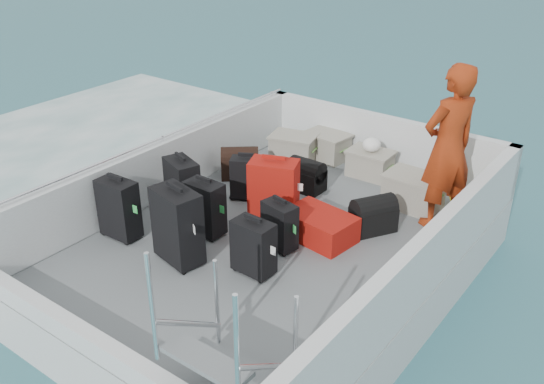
{
  "coord_description": "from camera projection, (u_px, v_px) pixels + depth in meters",
  "views": [
    {
      "loc": [
        3.4,
        -4.65,
        4.07
      ],
      "look_at": [
        -0.24,
        0.22,
        1.0
      ],
      "focal_mm": 40.0,
      "sensor_mm": 36.0,
      "label": 1
    }
  ],
  "objects": [
    {
      "name": "ground",
      "position": [
        278.0,
        282.0,
        6.98
      ],
      "size": [
        160.0,
        160.0,
        0.0
      ],
      "primitive_type": "plane",
      "color": "#194759",
      "rests_on": "ground"
    },
    {
      "name": "wake_foam",
      "position": [
        33.0,
        176.0,
        9.54
      ],
      "size": [
        10.0,
        10.0,
        0.0
      ],
      "primitive_type": "plane",
      "color": "white",
      "rests_on": "ground"
    },
    {
      "name": "ferry_hull",
      "position": [
        278.0,
        260.0,
        6.84
      ],
      "size": [
        3.6,
        5.0,
        0.6
      ],
      "primitive_type": "cube",
      "color": "silver",
      "rests_on": "ground"
    },
    {
      "name": "deck",
      "position": [
        278.0,
        236.0,
        6.7
      ],
      "size": [
        3.3,
        4.7,
        0.02
      ],
      "primitive_type": "cube",
      "color": "slate",
      "rests_on": "ferry_hull"
    },
    {
      "name": "deck_fittings",
      "position": [
        287.0,
        228.0,
        6.11
      ],
      "size": [
        3.6,
        5.0,
        0.9
      ],
      "color": "silver",
      "rests_on": "deck"
    },
    {
      "name": "suitcase_0",
      "position": [
        119.0,
        210.0,
        6.53
      ],
      "size": [
        0.45,
        0.26,
        0.68
      ],
      "primitive_type": "cube",
      "rotation": [
        0.0,
        0.0,
        0.04
      ],
      "color": "black",
      "rests_on": "deck"
    },
    {
      "name": "suitcase_1",
      "position": [
        182.0,
        188.0,
        6.99
      ],
      "size": [
        0.52,
        0.4,
        0.68
      ],
      "primitive_type": "cube",
      "rotation": [
        0.0,
        0.0,
        -0.35
      ],
      "color": "black",
      "rests_on": "deck"
    },
    {
      "name": "suitcase_2",
      "position": [
        246.0,
        179.0,
        7.38
      ],
      "size": [
        0.43,
        0.37,
        0.54
      ],
      "primitive_type": "cube",
      "rotation": [
        0.0,
        0.0,
        0.5
      ],
      "color": "black",
      "rests_on": "deck"
    },
    {
      "name": "suitcase_3",
      "position": [
        178.0,
        227.0,
        6.08
      ],
      "size": [
        0.58,
        0.41,
        0.8
      ],
      "primitive_type": "cube",
      "rotation": [
        0.0,
        0.0,
        -0.21
      ],
      "color": "black",
      "rests_on": "deck"
    },
    {
      "name": "suitcase_4",
      "position": [
        205.0,
        209.0,
        6.6
      ],
      "size": [
        0.42,
        0.26,
        0.62
      ],
      "primitive_type": "cube",
      "rotation": [
        0.0,
        0.0,
        -0.02
      ],
      "color": "black",
      "rests_on": "deck"
    },
    {
      "name": "suitcase_5",
      "position": [
        274.0,
        191.0,
        6.85
      ],
      "size": [
        0.62,
        0.5,
        0.74
      ],
      "primitive_type": "cube",
      "rotation": [
        0.0,
        0.0,
        0.38
      ],
      "color": "#A9110D",
      "rests_on": "deck"
    },
    {
      "name": "suitcase_6",
      "position": [
        253.0,
        248.0,
        5.93
      ],
      "size": [
        0.42,
        0.26,
        0.57
      ],
      "primitive_type": "cube",
      "rotation": [
        0.0,
        0.0,
        -0.04
      ],
      "color": "black",
      "rests_on": "deck"
    },
    {
      "name": "suitcase_7",
      "position": [
        280.0,
        226.0,
        6.35
      ],
      "size": [
        0.41,
        0.29,
        0.53
      ],
      "primitive_type": "cube",
      "rotation": [
        0.0,
        0.0,
        -0.21
      ],
      "color": "black",
      "rests_on": "deck"
    },
    {
      "name": "suitcase_8",
      "position": [
        319.0,
        226.0,
        6.58
      ],
      "size": [
        0.81,
        0.59,
        0.3
      ],
      "primitive_type": "cube",
      "rotation": [
        0.0,
        0.0,
        1.44
      ],
      "color": "#A9110D",
      "rests_on": "deck"
    },
    {
      "name": "duffel_0",
      "position": [
        240.0,
        166.0,
        7.99
      ],
      "size": [
        0.57,
        0.54,
        0.32
      ],
      "primitive_type": null,
      "rotation": [
        0.0,
        0.0,
        0.69
      ],
      "color": "black",
      "rests_on": "deck"
    },
    {
      "name": "duffel_1",
      "position": [
        306.0,
        178.0,
        7.65
      ],
      "size": [
        0.45,
        0.31,
        0.32
      ],
      "primitive_type": null,
      "rotation": [
        0.0,
        0.0,
        -0.02
      ],
      "color": "black",
      "rests_on": "deck"
    },
    {
      "name": "duffel_2",
      "position": [
        373.0,
        218.0,
        6.73
      ],
      "size": [
        0.5,
        0.57,
        0.32
      ],
      "primitive_type": null,
      "rotation": [
        0.0,
        0.0,
        1.03
      ],
      "color": "black",
      "rests_on": "deck"
    },
    {
      "name": "crate_0",
      "position": [
        293.0,
        149.0,
        8.45
      ],
      "size": [
        0.67,
        0.54,
        0.36
      ],
      "primitive_type": "cube",
      "rotation": [
        0.0,
        0.0,
        0.25
      ],
      "color": "#9F9A8B",
      "rests_on": "deck"
    },
    {
      "name": "crate_1",
      "position": [
        327.0,
        147.0,
        8.54
      ],
      "size": [
        0.62,
        0.46,
        0.35
      ],
      "primitive_type": "cube",
      "rotation": [
        0.0,
        0.0,
        -0.12
      ],
      "color": "#9F9A8B",
      "rests_on": "deck"
    },
    {
      "name": "crate_2",
      "position": [
        370.0,
        165.0,
        8.01
      ],
      "size": [
        0.56,
        0.39,
        0.33
      ],
      "primitive_type": "cube",
      "rotation": [
        0.0,
        0.0,
        0.03
      ],
      "color": "#9F9A8B",
      "rests_on": "deck"
    },
    {
      "name": "crate_3",
      "position": [
        413.0,
        192.0,
        7.22
      ],
      "size": [
        0.65,
        0.46,
        0.38
      ],
      "primitive_type": "cube",
      "rotation": [
        0.0,
        0.0,
        -0.03
      ],
      "color": "#9F9A8B",
      "rests_on": "deck"
    },
    {
      "name": "yellow_bag",
      "position": [
        461.0,
        197.0,
        7.29
      ],
      "size": [
        0.28,
        0.26,
        0.22
      ],
      "primitive_type": "ellipsoid",
      "color": "yellow",
      "rests_on": "deck"
    },
    {
      "name": "white_bag",
      "position": [
        371.0,
        147.0,
        7.89
      ],
      "size": [
        0.24,
        0.24,
        0.18
      ],
      "primitive_type": "ellipsoid",
      "color": "white",
      "rests_on": "crate_2"
    },
    {
      "name": "passenger",
      "position": [
        448.0,
        148.0,
        6.53
      ],
      "size": [
        0.71,
        0.82,
        1.86
      ],
      "primitive_type": "imported",
      "rotation": [
        0.0,
        0.0,
        -2.05
      ],
      "color": "red",
      "rests_on": "deck"
    }
  ]
}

